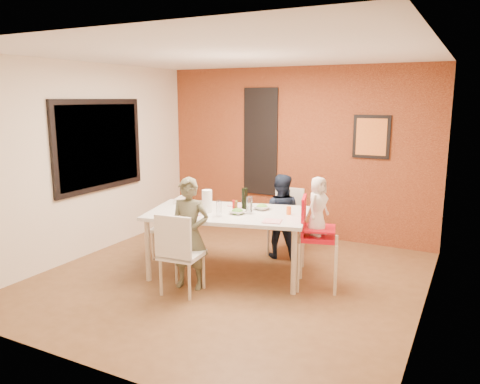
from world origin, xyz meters
The scene contains 35 objects.
ground centered at (0.00, 0.00, 0.00)m, with size 4.50×4.50×0.00m, color brown.
ceiling centered at (0.00, 0.00, 2.70)m, with size 4.50×4.50×0.02m, color white.
wall_back centered at (0.00, 2.25, 1.35)m, with size 4.50×0.02×2.70m, color beige.
wall_front centered at (0.00, -2.25, 1.35)m, with size 4.50×0.02×2.70m, color beige.
wall_left centered at (-2.25, 0.00, 1.35)m, with size 0.02×4.50×2.70m, color beige.
wall_right centered at (2.25, 0.00, 1.35)m, with size 0.02×4.50×2.70m, color beige.
brick_accent_wall centered at (0.00, 2.23, 1.35)m, with size 4.50×0.02×2.70m, color maroon.
picture_window_frame centered at (-2.22, 0.20, 1.55)m, with size 0.05×1.70×1.30m, color black.
picture_window_pane centered at (-2.21, 0.20, 1.55)m, with size 0.02×1.55×1.15m, color black.
glassblock_strip centered at (-0.60, 2.21, 1.50)m, with size 0.55×0.03×1.70m, color white.
glassblock_surround centered at (-0.60, 2.21, 1.50)m, with size 0.60×0.03×1.76m, color black.
art_print_frame centered at (1.20, 2.21, 1.65)m, with size 0.54×0.03×0.64m, color black.
art_print_canvas centered at (1.20, 2.19, 1.65)m, with size 0.44×0.01×0.54m, color orange.
dining_table centered at (-0.10, 0.16, 0.74)m, with size 2.16×1.53×0.82m.
chair_near centered at (-0.28, -0.68, 0.53)m, with size 0.49×0.49×0.96m.
chair_far centered at (0.24, 1.31, 0.52)m, with size 0.44×0.44×0.94m.
chair_left centered at (-1.07, 0.36, 0.49)m, with size 0.50×0.50×0.88m.
high_chair centered at (1.00, 0.25, 0.66)m, with size 0.56×0.56×1.09m.
child_near centered at (-0.28, -0.44, 0.66)m, with size 0.48×0.32×1.32m, color brown.
child_far centered at (0.24, 1.06, 0.59)m, with size 0.58×0.45×1.19m, color black.
toddler centered at (1.03, 0.26, 0.99)m, with size 0.34×0.22×0.69m, color white.
plate_near_left centered at (-0.43, -0.27, 0.82)m, with size 0.23×0.23×0.01m, color silver.
plate_far_mid centered at (-0.13, 0.49, 0.82)m, with size 0.21×0.21×0.01m, color silver.
plate_near_right centered at (0.59, -0.03, 0.82)m, with size 0.21×0.21×0.01m, color white.
plate_far_left centered at (-0.80, 0.29, 0.82)m, with size 0.22×0.22×0.01m, color silver.
salad_bowl_a centered at (0.06, 0.11, 0.84)m, with size 0.19×0.19×0.05m, color silver.
salad_bowl_b centered at (0.23, 0.46, 0.84)m, with size 0.21×0.21×0.05m, color silver.
wine_bottle centered at (0.07, 0.29, 0.96)m, with size 0.08×0.08×0.29m, color black.
wine_glass_a centered at (-0.08, -0.09, 0.91)m, with size 0.06×0.06×0.18m, color white.
wine_glass_b centered at (0.19, 0.19, 0.92)m, with size 0.07×0.07×0.21m, color silver.
paper_towel_roll centered at (-0.31, 0.01, 0.96)m, with size 0.13×0.13×0.28m, color white.
condiment_red centered at (-0.02, 0.18, 0.89)m, with size 0.04×0.04×0.15m, color red.
condiment_green centered at (-0.01, 0.21, 0.88)m, with size 0.04×0.04×0.14m, color #3D7928.
condiment_brown centered at (0.00, 0.18, 0.88)m, with size 0.04×0.04×0.14m, color brown.
sippy_cup centered at (0.63, 0.37, 0.87)m, with size 0.06×0.06×0.10m, color orange.
Camera 1 is at (2.64, -4.83, 2.21)m, focal length 35.00 mm.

